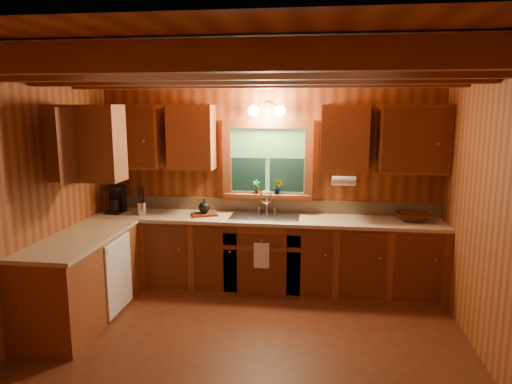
{
  "coord_description": "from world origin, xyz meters",
  "views": [
    {
      "loc": [
        0.63,
        -3.86,
        2.21
      ],
      "look_at": [
        0.0,
        0.8,
        1.35
      ],
      "focal_mm": 32.85,
      "sensor_mm": 36.0,
      "label": 1
    }
  ],
  "objects_px": {
    "wicker_basket": "(412,217)",
    "sink": "(265,220)",
    "coffee_maker": "(116,199)",
    "cutting_board": "(204,214)"
  },
  "relations": [
    {
      "from": "wicker_basket",
      "to": "sink",
      "type": "bearing_deg",
      "value": -178.61
    },
    {
      "from": "sink",
      "to": "coffee_maker",
      "type": "bearing_deg",
      "value": -179.71
    },
    {
      "from": "coffee_maker",
      "to": "wicker_basket",
      "type": "bearing_deg",
      "value": 6.25
    },
    {
      "from": "coffee_maker",
      "to": "cutting_board",
      "type": "relative_size",
      "value": 1.14
    },
    {
      "from": "sink",
      "to": "coffee_maker",
      "type": "height_order",
      "value": "coffee_maker"
    },
    {
      "from": "coffee_maker",
      "to": "wicker_basket",
      "type": "xyz_separation_m",
      "value": [
        3.6,
        0.05,
        -0.12
      ]
    },
    {
      "from": "coffee_maker",
      "to": "cutting_board",
      "type": "bearing_deg",
      "value": 4.6
    },
    {
      "from": "sink",
      "to": "coffee_maker",
      "type": "distance_m",
      "value": 1.89
    },
    {
      "from": "coffee_maker",
      "to": "wicker_basket",
      "type": "relative_size",
      "value": 0.9
    },
    {
      "from": "coffee_maker",
      "to": "wicker_basket",
      "type": "height_order",
      "value": "coffee_maker"
    }
  ]
}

